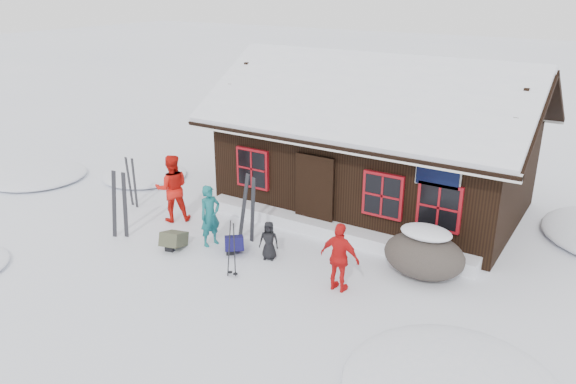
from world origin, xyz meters
name	(u,v)px	position (x,y,z in m)	size (l,w,h in m)	color
ground	(232,256)	(0.00, 0.00, 0.00)	(120.00, 120.00, 0.00)	white
mountain_hut	(377,153)	(1.50, 4.98, 1.58)	(8.90, 6.09, 4.42)	black
snow_drift	(331,230)	(1.50, 2.25, 0.17)	(7.60, 0.60, 0.35)	white
snow_mounds	(329,243)	(1.65, 1.86, 0.00)	(20.60, 13.20, 0.48)	white
skier_teal	(210,216)	(-0.82, 0.22, 0.79)	(0.57, 0.38, 1.57)	#156366
skier_orange_left	(172,188)	(-2.68, 0.87, 0.94)	(0.92, 0.71, 1.88)	red
skier_orange_right	(340,258)	(2.93, -0.04, 0.78)	(0.91, 0.38, 1.55)	red
skier_crouched	(269,240)	(0.84, 0.36, 0.48)	(0.47, 0.30, 0.95)	black
boulder	(424,254)	(4.24, 1.52, 0.54)	(1.83, 1.37, 1.07)	#49403A
ski_pair_left	(120,206)	(-3.06, -0.67, 0.88)	(0.53, 0.22, 1.85)	black
ski_pair_mid	(132,183)	(-4.41, 1.00, 0.72)	(0.40, 0.09, 1.53)	black
ski_pair_right	(248,210)	(-0.12, 0.86, 0.88)	(0.65, 0.20, 1.86)	black
ski_poles	(232,250)	(0.63, -0.79, 0.66)	(0.25, 0.12, 1.39)	black
backpack_blue	(234,246)	(-0.07, 0.18, 0.16)	(0.45, 0.60, 0.33)	#110F42
backpack_olive	(174,242)	(-1.45, -0.46, 0.17)	(0.48, 0.64, 0.35)	#444732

